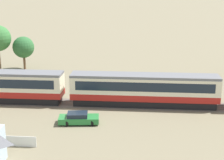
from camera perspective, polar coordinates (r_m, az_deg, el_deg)
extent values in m
cube|color=#AD1E19|center=(43.35, 5.31, -2.59)|extent=(18.37, 2.85, 0.80)
cube|color=beige|center=(42.92, 5.36, -0.79)|extent=(18.37, 2.85, 2.03)
cube|color=#192330|center=(42.89, 5.37, -0.66)|extent=(16.90, 2.89, 1.14)
cube|color=slate|center=(42.61, 5.40, 0.71)|extent=(18.37, 2.68, 0.30)
cube|color=black|center=(43.62, 5.29, -3.63)|extent=(17.63, 2.45, 0.88)
cylinder|color=black|center=(43.45, 13.33, -4.10)|extent=(0.90, 0.18, 0.90)
cylinder|color=black|center=(44.79, 13.07, -3.48)|extent=(0.90, 0.18, 0.90)
cylinder|color=black|center=(43.29, -2.77, -3.75)|extent=(0.90, 0.18, 0.90)
cylinder|color=black|center=(44.63, -2.53, -3.13)|extent=(0.90, 0.18, 0.90)
cylinder|color=black|center=(44.85, -12.25, -3.40)|extent=(0.90, 0.18, 0.90)
cylinder|color=black|center=(46.14, -11.74, -2.82)|extent=(0.90, 0.18, 0.90)
cube|color=#665B51|center=(43.77, 4.22, -4.17)|extent=(136.30, 3.60, 0.01)
cube|color=#4C4238|center=(43.09, 4.21, -4.48)|extent=(136.30, 0.12, 0.04)
cube|color=#4C4238|center=(44.44, 4.23, -3.84)|extent=(136.30, 0.12, 0.04)
cube|color=#287A38|center=(38.14, -5.53, -6.51)|extent=(4.56, 2.29, 0.64)
cube|color=#192330|center=(37.95, -5.76, -5.75)|extent=(2.35, 1.79, 0.45)
cylinder|color=black|center=(37.40, -3.51, -7.22)|extent=(0.62, 0.20, 0.62)
cylinder|color=black|center=(38.88, -3.44, -6.30)|extent=(0.62, 0.20, 0.62)
cylinder|color=black|center=(37.59, -7.69, -7.22)|extent=(0.62, 0.20, 0.62)
cylinder|color=black|center=(39.06, -7.46, -6.30)|extent=(0.62, 0.20, 0.62)
cylinder|color=brown|center=(63.87, -18.16, 3.49)|extent=(0.24, 0.24, 4.34)
cylinder|color=brown|center=(63.53, -14.36, 3.03)|extent=(0.41, 0.41, 2.85)
sphere|color=#2D6633|center=(63.04, -14.51, 5.30)|extent=(3.80, 3.80, 3.80)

